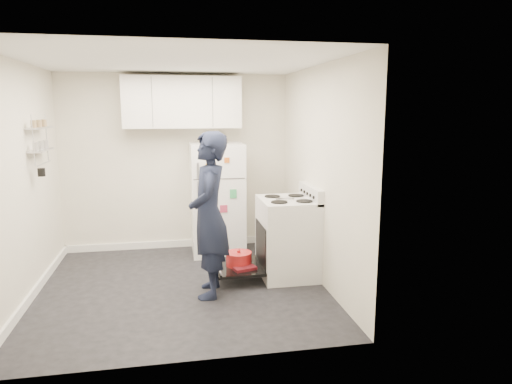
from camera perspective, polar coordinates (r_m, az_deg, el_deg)
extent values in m
cube|color=black|center=(5.40, -9.19, -11.63)|extent=(3.20, 3.20, 0.01)
cube|color=white|center=(5.04, -10.03, 15.79)|extent=(3.20, 3.20, 0.01)
cube|color=silver|center=(6.66, -9.89, 3.62)|extent=(3.20, 0.01, 2.50)
cube|color=silver|center=(3.50, -9.02, -2.25)|extent=(3.20, 0.01, 2.50)
cube|color=silver|center=(5.29, -27.18, 0.97)|extent=(0.01, 3.20, 2.50)
cube|color=silver|center=(5.34, 7.83, 2.09)|extent=(0.01, 3.20, 2.50)
cube|color=white|center=(5.58, -26.02, -11.27)|extent=(0.03, 3.20, 0.10)
cube|color=white|center=(6.88, -9.58, -6.36)|extent=(3.20, 0.03, 0.10)
cube|color=silver|center=(5.56, 3.94, -5.86)|extent=(0.65, 0.76, 0.92)
cube|color=black|center=(5.56, 3.23, -6.50)|extent=(0.53, 0.60, 0.52)
cube|color=orange|center=(5.63, 5.92, -6.32)|extent=(0.02, 0.56, 0.46)
cylinder|color=black|center=(5.62, 3.71, -8.22)|extent=(0.34, 0.34, 0.02)
cube|color=silver|center=(5.51, 6.88, -0.17)|extent=(0.08, 0.76, 0.18)
cube|color=silver|center=(5.45, 4.01, -1.05)|extent=(0.65, 0.76, 0.03)
cube|color=#B2B2B7|center=(5.38, 3.63, -0.81)|extent=(0.22, 0.03, 0.01)
cube|color=black|center=(5.54, -2.19, -9.32)|extent=(0.55, 0.70, 0.03)
cylinder|color=#B2B2B7|center=(5.50, -4.75, -9.09)|extent=(0.02, 0.66, 0.02)
cylinder|color=red|center=(5.52, -2.17, -8.43)|extent=(0.30, 0.30, 0.14)
cylinder|color=red|center=(5.49, -2.18, -7.64)|extent=(0.31, 0.31, 0.02)
sphere|color=red|center=(5.48, -2.18, -7.36)|extent=(0.04, 0.04, 0.04)
cube|color=maroon|center=(5.38, -1.39, -9.54)|extent=(0.29, 0.20, 0.04)
cube|color=maroon|center=(5.72, -1.99, -8.32)|extent=(0.27, 0.16, 0.04)
cube|color=white|center=(6.41, -4.88, -0.82)|extent=(0.72, 0.70, 1.55)
cube|color=#4C4C4C|center=(6.01, -4.59, 1.65)|extent=(0.68, 0.01, 0.01)
cube|color=#B2B2B7|center=(5.96, -7.27, 2.69)|extent=(0.03, 0.03, 0.20)
cube|color=#B2B2B7|center=(6.02, -7.18, -1.28)|extent=(0.03, 0.03, 0.55)
cylinder|color=black|center=(6.31, -4.99, 6.39)|extent=(0.30, 0.30, 0.07)
cube|color=#38AA5F|center=(6.06, -2.86, -0.22)|extent=(0.09, 0.01, 0.12)
cube|color=gold|center=(5.97, -6.04, 3.26)|extent=(0.06, 0.01, 0.06)
cube|color=#C45917|center=(5.99, -3.66, 3.99)|extent=(0.07, 0.01, 0.07)
cube|color=#B03250|center=(6.09, -4.06, -2.11)|extent=(0.10, 0.01, 0.10)
cube|color=silver|center=(6.45, -9.20, 11.01)|extent=(1.60, 0.33, 0.70)
cube|color=#B2B2B7|center=(5.70, -25.46, 7.26)|extent=(0.14, 0.60, 0.02)
cube|color=#B2B2B7|center=(5.72, -25.27, 4.76)|extent=(0.14, 0.60, 0.02)
cylinder|color=black|center=(5.56, -25.24, 2.24)|extent=(0.08, 0.08, 0.09)
imported|color=black|center=(4.90, -5.89, -2.89)|extent=(0.51, 0.70, 1.78)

